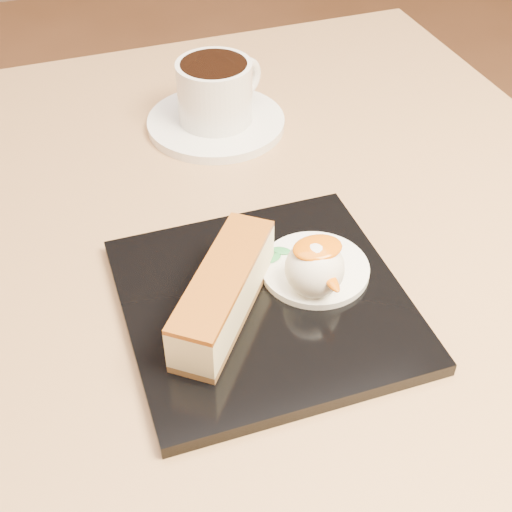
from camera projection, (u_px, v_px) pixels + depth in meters
name	position (u px, v px, depth m)	size (l,w,h in m)	color
table	(221.00, 352.00, 0.74)	(0.80, 0.80, 0.72)	black
dessert_plate	(264.00, 303.00, 0.57)	(0.22, 0.22, 0.01)	black
cheesecake	(224.00, 293.00, 0.54)	(0.11, 0.13, 0.04)	brown
cream_smear	(315.00, 269.00, 0.59)	(0.09, 0.09, 0.01)	white
ice_cream_scoop	(315.00, 268.00, 0.56)	(0.05, 0.05, 0.05)	white
mango_sauce	(317.00, 248.00, 0.55)	(0.04, 0.03, 0.01)	#D86106
mint_sprig	(271.00, 254.00, 0.60)	(0.04, 0.03, 0.00)	green
saucer	(216.00, 123.00, 0.78)	(0.15, 0.15, 0.01)	white
coffee_cup	(216.00, 90.00, 0.76)	(0.10, 0.08, 0.07)	white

